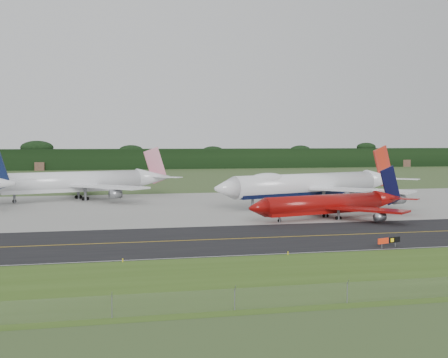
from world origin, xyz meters
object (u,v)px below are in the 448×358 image
taxiway_sign (389,240)px  jet_star_tail (81,182)px  jet_ba_747 (312,185)px  jet_red_737 (332,204)px

taxiway_sign → jet_star_tail: bearing=116.8°
jet_ba_747 → jet_star_tail: (-59.23, 28.55, -0.30)m
jet_red_737 → jet_star_tail: size_ratio=0.73×
jet_red_737 → jet_star_tail: 77.61m
jet_ba_747 → taxiway_sign: jet_ba_747 is taller
jet_red_737 → taxiway_sign: bearing=-98.8°
jet_ba_747 → jet_star_tail: bearing=154.3°
jet_red_737 → taxiway_sign: size_ratio=9.04×
jet_star_tail → jet_ba_747: bearing=-25.7°
jet_ba_747 → jet_red_737: bearing=-102.7°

